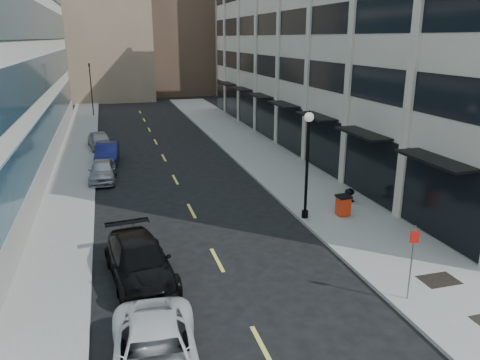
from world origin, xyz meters
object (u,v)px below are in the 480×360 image
traffic_signal (89,67)px  lamppost (307,156)px  car_white_van (156,356)px  car_blue_sedan (107,153)px  car_silver_sedan (103,171)px  car_grey_sedan (100,141)px  sign_post (413,253)px  urn_planter (349,194)px  car_black_pickup (140,262)px  trash_bin (343,205)px

traffic_signal → lamppost: bearing=-73.7°
car_white_van → car_blue_sedan: size_ratio=1.17×
traffic_signal → car_silver_sedan: (0.98, -27.00, -5.03)m
car_silver_sedan → car_grey_sedan: bearing=95.0°
car_blue_sedan → car_grey_sedan: size_ratio=1.03×
car_white_van → sign_post: size_ratio=1.88×
car_grey_sedan → urn_planter: car_grey_sedan is taller
car_black_pickup → sign_post: 9.86m
car_silver_sedan → lamppost: lamppost is taller
car_blue_sedan → car_grey_sedan: 4.75m
car_black_pickup → trash_bin: 11.13m
lamppost → car_silver_sedan: bearing=134.8°
car_black_pickup → car_silver_sedan: (-1.32, 13.84, -0.08)m
car_silver_sedan → sign_post: 20.72m
trash_bin → urn_planter: size_ratio=1.47×
traffic_signal → car_white_van: 46.78m
urn_planter → trash_bin: bearing=-126.6°
car_silver_sedan → car_white_van: bearing=-82.3°
car_black_pickup → car_grey_sedan: size_ratio=1.24×
car_black_pickup → car_blue_sedan: (-0.97, 18.45, -0.05)m
trash_bin → sign_post: 8.13m
car_silver_sedan → sign_post: (10.18, -18.01, 1.20)m
car_silver_sedan → car_grey_sedan: size_ratio=0.94×
trash_bin → lamppost: size_ratio=0.20×
car_grey_sedan → sign_post: 29.25m
car_black_pickup → sign_post: (8.86, -4.16, 1.12)m
traffic_signal → car_grey_sedan: bearing=-87.4°
car_grey_sedan → sign_post: size_ratio=1.56×
car_black_pickup → trash_bin: car_black_pickup is taller
traffic_signal → car_white_van: (2.30, -46.46, -5.00)m
car_silver_sedan → trash_bin: 15.56m
sign_post → trash_bin: bearing=89.8°
trash_bin → sign_post: sign_post is taller
car_blue_sedan → lamppost: size_ratio=0.81×
traffic_signal → car_silver_sedan: 27.48m
car_silver_sedan → car_blue_sedan: size_ratio=0.92×
car_silver_sedan → lamppost: size_ratio=0.74×
car_blue_sedan → sign_post: (9.84, -22.61, 1.16)m
urn_planter → car_silver_sedan: bearing=147.9°
car_blue_sedan → trash_bin: 18.67m
car_silver_sedan → trash_bin: (11.81, -10.13, 0.04)m
car_white_van → urn_planter: bearing=47.1°
lamppost → urn_planter: bearing=25.6°
car_black_pickup → urn_planter: (11.87, 5.56, -0.18)m
car_black_pickup → lamppost: lamppost is taller
lamppost → sign_post: lamppost is taller
traffic_signal → car_blue_sedan: size_ratio=1.57×
lamppost → traffic_signal: bearing=106.3°
lamppost → urn_planter: lamppost is taller
car_black_pickup → lamppost: bearing=17.9°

